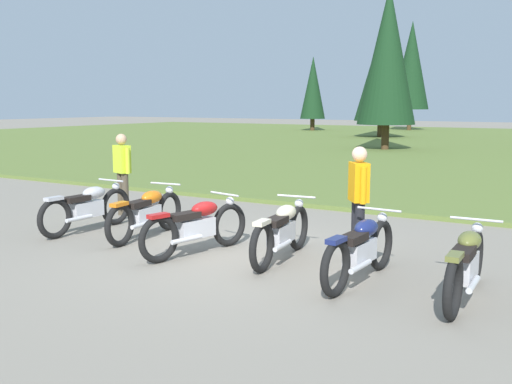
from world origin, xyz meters
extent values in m
plane|color=gray|center=(0.00, 0.00, 0.00)|extent=(140.00, 140.00, 0.00)
cube|color=#5B7033|center=(0.00, 26.27, 0.05)|extent=(80.00, 44.00, 0.10)
cylinder|color=#47331E|center=(-8.09, 30.04, 0.58)|extent=(0.36, 0.36, 1.17)
cone|color=#143319|center=(-8.09, 30.04, 4.28)|extent=(3.40, 3.40, 6.22)
cylinder|color=#47331E|center=(-4.43, 20.12, 0.65)|extent=(0.36, 0.36, 1.29)
cone|color=#143319|center=(-4.43, 20.12, 4.51)|extent=(2.74, 2.74, 6.44)
cylinder|color=#47331E|center=(-16.06, 36.61, 0.52)|extent=(0.36, 0.36, 1.04)
cone|color=#143319|center=(-16.06, 36.61, 3.54)|extent=(2.03, 2.03, 4.99)
cylinder|color=#47331E|center=(-9.48, 41.32, 0.90)|extent=(0.36, 0.36, 1.80)
cone|color=#143319|center=(-9.48, 41.32, 5.34)|extent=(3.00, 3.00, 7.09)
torus|color=black|center=(-3.21, 0.81, 0.35)|extent=(0.12, 0.70, 0.70)
torus|color=black|center=(-3.26, -0.59, 0.35)|extent=(0.12, 0.70, 0.70)
cube|color=silver|center=(-3.24, 0.11, 0.40)|extent=(0.22, 0.65, 0.28)
ellipsoid|color=#B7B7BC|center=(-3.23, 0.29, 0.68)|extent=(0.28, 0.49, 0.22)
cube|color=black|center=(-3.24, -0.11, 0.62)|extent=(0.24, 0.49, 0.10)
cube|color=#B7B7BC|center=(-3.26, -0.59, 0.69)|extent=(0.15, 0.32, 0.06)
cylinder|color=silver|center=(-3.22, 0.71, 0.86)|extent=(0.62, 0.05, 0.03)
sphere|color=silver|center=(-3.21, 0.83, 0.73)|extent=(0.14, 0.14, 0.14)
cylinder|color=silver|center=(-3.10, -0.19, 0.30)|extent=(0.09, 0.55, 0.07)
torus|color=black|center=(-2.04, 0.96, 0.35)|extent=(0.16, 0.71, 0.70)
torus|color=black|center=(-1.92, -0.44, 0.35)|extent=(0.16, 0.71, 0.70)
cube|color=silver|center=(-1.98, 0.26, 0.40)|extent=(0.26, 0.66, 0.28)
ellipsoid|color=orange|center=(-1.99, 0.44, 0.68)|extent=(0.30, 0.50, 0.22)
cube|color=black|center=(-1.96, 0.04, 0.62)|extent=(0.26, 0.50, 0.10)
cube|color=orange|center=(-1.92, -0.44, 0.69)|extent=(0.17, 0.33, 0.06)
cylinder|color=silver|center=(-2.03, 0.86, 0.86)|extent=(0.62, 0.09, 0.03)
sphere|color=silver|center=(-2.04, 0.98, 0.73)|extent=(0.14, 0.14, 0.14)
cylinder|color=silver|center=(-1.81, -0.03, 0.30)|extent=(0.12, 0.55, 0.07)
torus|color=black|center=(-0.44, 0.49, 0.35)|extent=(0.25, 0.70, 0.70)
torus|color=black|center=(-0.75, -0.88, 0.35)|extent=(0.25, 0.70, 0.70)
cube|color=silver|center=(-0.59, -0.19, 0.40)|extent=(0.34, 0.67, 0.28)
ellipsoid|color=#AD1919|center=(-0.55, -0.02, 0.68)|extent=(0.36, 0.53, 0.22)
cube|color=black|center=(-0.64, -0.41, 0.62)|extent=(0.32, 0.52, 0.10)
cube|color=#AD1919|center=(-0.75, -0.88, 0.69)|extent=(0.21, 0.34, 0.06)
cylinder|color=silver|center=(-0.46, 0.39, 0.86)|extent=(0.61, 0.17, 0.03)
sphere|color=silver|center=(-0.43, 0.51, 0.73)|extent=(0.14, 0.14, 0.14)
cylinder|color=silver|center=(-0.52, -0.52, 0.30)|extent=(0.19, 0.55, 0.07)
torus|color=black|center=(0.62, 0.86, 0.35)|extent=(0.17, 0.71, 0.70)
torus|color=black|center=(0.77, -0.54, 0.35)|extent=(0.17, 0.71, 0.70)
cube|color=silver|center=(0.69, 0.16, 0.40)|extent=(0.27, 0.66, 0.28)
ellipsoid|color=beige|center=(0.67, 0.34, 0.68)|extent=(0.31, 0.50, 0.22)
cube|color=black|center=(0.72, -0.06, 0.62)|extent=(0.27, 0.50, 0.10)
cube|color=beige|center=(0.77, -0.54, 0.69)|extent=(0.17, 0.33, 0.06)
cylinder|color=silver|center=(0.63, 0.76, 0.86)|extent=(0.62, 0.10, 0.03)
sphere|color=silver|center=(0.62, 0.88, 0.73)|extent=(0.14, 0.14, 0.14)
cylinder|color=silver|center=(0.87, -0.12, 0.30)|extent=(0.13, 0.55, 0.07)
torus|color=black|center=(2.11, 0.42, 0.35)|extent=(0.14, 0.70, 0.70)
torus|color=black|center=(2.03, -0.98, 0.35)|extent=(0.14, 0.70, 0.70)
cube|color=silver|center=(2.07, -0.28, 0.40)|extent=(0.23, 0.65, 0.28)
ellipsoid|color=navy|center=(2.08, -0.10, 0.68)|extent=(0.28, 0.49, 0.22)
cube|color=black|center=(2.06, -0.50, 0.62)|extent=(0.24, 0.49, 0.10)
cube|color=navy|center=(2.03, -0.98, 0.69)|extent=(0.16, 0.33, 0.06)
cylinder|color=silver|center=(2.10, 0.32, 0.86)|extent=(0.62, 0.06, 0.03)
sphere|color=silver|center=(2.11, 0.44, 0.73)|extent=(0.14, 0.14, 0.14)
cylinder|color=silver|center=(2.20, -0.59, 0.30)|extent=(0.10, 0.55, 0.07)
torus|color=black|center=(3.36, 0.36, 0.35)|extent=(0.12, 0.70, 0.70)
torus|color=black|center=(3.40, -1.04, 0.35)|extent=(0.12, 0.70, 0.70)
cube|color=silver|center=(3.38, -0.34, 0.40)|extent=(0.22, 0.65, 0.28)
ellipsoid|color=brown|center=(3.38, -0.16, 0.68)|extent=(0.27, 0.49, 0.22)
cube|color=black|center=(3.39, -0.56, 0.62)|extent=(0.23, 0.49, 0.10)
cube|color=brown|center=(3.40, -1.04, 0.69)|extent=(0.15, 0.32, 0.06)
cylinder|color=silver|center=(3.36, 0.26, 0.86)|extent=(0.62, 0.05, 0.03)
sphere|color=silver|center=(3.36, 0.38, 0.73)|extent=(0.14, 0.14, 0.14)
cylinder|color=silver|center=(3.53, -0.64, 0.30)|extent=(0.08, 0.55, 0.07)
cylinder|color=#4C4233|center=(-3.67, 1.56, 0.44)|extent=(0.14, 0.14, 0.88)
cylinder|color=#4C4233|center=(-3.84, 1.62, 0.44)|extent=(0.14, 0.14, 0.88)
cube|color=#C6E52D|center=(-3.75, 1.59, 1.16)|extent=(0.41, 0.32, 0.56)
sphere|color=tan|center=(-3.75, 1.59, 1.56)|extent=(0.22, 0.22, 0.22)
cylinder|color=#C6E52D|center=(-3.53, 1.52, 1.14)|extent=(0.09, 0.09, 0.52)
cylinder|color=#C6E52D|center=(-3.97, 1.66, 1.14)|extent=(0.09, 0.09, 0.52)
cylinder|color=black|center=(1.61, 0.77, 0.44)|extent=(0.14, 0.14, 0.88)
cylinder|color=black|center=(1.71, 0.63, 0.44)|extent=(0.14, 0.14, 0.88)
cube|color=orange|center=(1.66, 0.70, 1.16)|extent=(0.39, 0.42, 0.56)
sphere|color=beige|center=(1.66, 0.70, 1.56)|extent=(0.22, 0.22, 0.22)
cylinder|color=orange|center=(1.52, 0.88, 1.14)|extent=(0.09, 0.09, 0.52)
cylinder|color=orange|center=(1.80, 0.52, 1.14)|extent=(0.09, 0.09, 0.52)
camera|label=1|loc=(4.67, -7.26, 2.28)|focal=41.37mm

